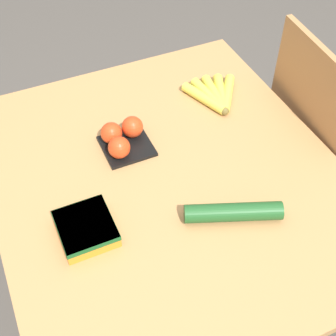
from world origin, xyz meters
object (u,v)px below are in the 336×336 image
Objects in this scene: carrot_bag at (86,228)px; chair at (321,154)px; cucumber_near at (233,212)px; banana_bunch at (215,96)px; tomato_pack at (122,138)px.

chair is at bearing 99.58° from carrot_bag.
cucumber_near is (0.26, -0.54, 0.25)m from chair.
carrot_bag is at bearing -58.17° from banana_bunch.
carrot_bag is (0.15, -0.89, 0.25)m from chair.
carrot_bag is (0.34, -0.54, 0.01)m from banana_bunch.
chair reaches higher than banana_bunch.
carrot_bag is (0.26, -0.19, -0.01)m from tomato_pack.
banana_bunch is 1.31× the size of carrot_bag.
tomato_pack reaches higher than banana_bunch.
banana_bunch is at bearing 66.29° from chair.
tomato_pack is 0.57× the size of cucumber_near.
tomato_pack reaches higher than cucumber_near.
chair is 3.87× the size of cucumber_near.
tomato_pack is 0.97× the size of carrot_bag.
chair is 6.84× the size of tomato_pack.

